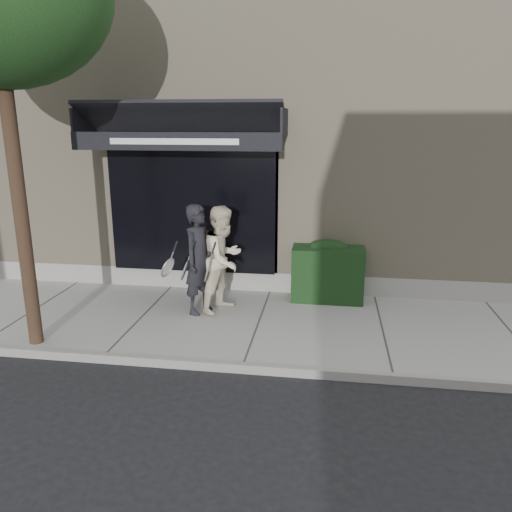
# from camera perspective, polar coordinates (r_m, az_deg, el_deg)

# --- Properties ---
(ground) EXTENTS (80.00, 80.00, 0.00)m
(ground) POSITION_cam_1_polar(r_m,az_deg,el_deg) (8.41, 0.36, -8.19)
(ground) COLOR black
(ground) RESTS_ON ground
(sidewalk) EXTENTS (20.00, 3.00, 0.12)m
(sidewalk) POSITION_cam_1_polar(r_m,az_deg,el_deg) (8.39, 0.36, -7.81)
(sidewalk) COLOR #A09F9A
(sidewalk) RESTS_ON ground
(curb) EXTENTS (20.00, 0.10, 0.14)m
(curb) POSITION_cam_1_polar(r_m,az_deg,el_deg) (7.00, -1.48, -12.63)
(curb) COLOR gray
(curb) RESTS_ON ground
(building_facade) EXTENTS (14.30, 8.04, 5.64)m
(building_facade) POSITION_cam_1_polar(r_m,az_deg,el_deg) (12.66, 3.58, 12.42)
(building_facade) COLOR tan
(building_facade) RESTS_ON ground
(hedge) EXTENTS (1.30, 0.70, 1.14)m
(hedge) POSITION_cam_1_polar(r_m,az_deg,el_deg) (9.29, 8.20, -1.74)
(hedge) COLOR black
(hedge) RESTS_ON sidewalk
(pedestrian_front) EXTENTS (0.93, 0.87, 1.89)m
(pedestrian_front) POSITION_cam_1_polar(r_m,az_deg,el_deg) (8.52, -6.48, -0.39)
(pedestrian_front) COLOR black
(pedestrian_front) RESTS_ON sidewalk
(pedestrian_back) EXTENTS (1.01, 1.11, 1.85)m
(pedestrian_back) POSITION_cam_1_polar(r_m,az_deg,el_deg) (8.57, -3.73, -0.37)
(pedestrian_back) COLOR beige
(pedestrian_back) RESTS_ON sidewalk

